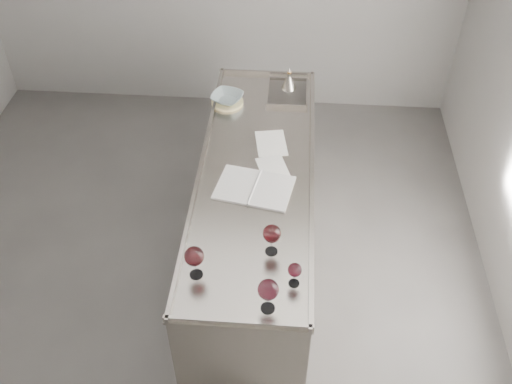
# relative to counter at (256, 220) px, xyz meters

# --- Properties ---
(room_shell) EXTENTS (4.54, 5.04, 2.84)m
(room_shell) POSITION_rel_counter_xyz_m (-0.50, -0.30, 0.93)
(room_shell) COLOR #4F4C4A
(room_shell) RESTS_ON ground
(counter) EXTENTS (0.77, 2.42, 0.97)m
(counter) POSITION_rel_counter_xyz_m (0.00, 0.00, 0.00)
(counter) COLOR gray
(counter) RESTS_ON ground
(wine_glass_left) EXTENTS (0.11, 0.11, 0.21)m
(wine_glass_left) POSITION_rel_counter_xyz_m (-0.26, -0.89, 0.62)
(wine_glass_left) COLOR white
(wine_glass_left) RESTS_ON counter
(wine_glass_middle) EXTENTS (0.11, 0.11, 0.21)m
(wine_glass_middle) POSITION_rel_counter_xyz_m (0.14, -1.08, 0.62)
(wine_glass_middle) COLOR white
(wine_glass_middle) RESTS_ON counter
(wine_glass_right) EXTENTS (0.10, 0.10, 0.20)m
(wine_glass_right) POSITION_rel_counter_xyz_m (0.14, -0.69, 0.61)
(wine_glass_right) COLOR white
(wine_glass_right) RESTS_ON counter
(wine_glass_small) EXTENTS (0.08, 0.08, 0.15)m
(wine_glass_small) POSITION_rel_counter_xyz_m (0.27, -0.91, 0.58)
(wine_glass_small) COLOR white
(wine_glass_small) RESTS_ON counter
(notebook) EXTENTS (0.53, 0.41, 0.02)m
(notebook) POSITION_rel_counter_xyz_m (0.00, -0.17, 0.47)
(notebook) COLOR white
(notebook) RESTS_ON counter
(loose_paper_top) EXTENTS (0.25, 0.32, 0.00)m
(loose_paper_top) POSITION_rel_counter_xyz_m (0.08, 0.29, 0.47)
(loose_paper_top) COLOR white
(loose_paper_top) RESTS_ON counter
(loose_paper_under) EXTENTS (0.26, 0.31, 0.00)m
(loose_paper_under) POSITION_rel_counter_xyz_m (0.11, 0.02, 0.47)
(loose_paper_under) COLOR white
(loose_paper_under) RESTS_ON counter
(trivet) EXTENTS (0.25, 0.25, 0.02)m
(trivet) POSITION_rel_counter_xyz_m (-0.28, 0.76, 0.48)
(trivet) COLOR beige
(trivet) RESTS_ON counter
(ceramic_bowl) EXTENTS (0.29, 0.29, 0.06)m
(ceramic_bowl) POSITION_rel_counter_xyz_m (-0.28, 0.76, 0.52)
(ceramic_bowl) COLOR #85979B
(ceramic_bowl) RESTS_ON trivet
(wine_funnel) EXTENTS (0.12, 0.12, 0.18)m
(wine_funnel) POSITION_rel_counter_xyz_m (0.18, 1.00, 0.52)
(wine_funnel) COLOR #A8A296
(wine_funnel) RESTS_ON counter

